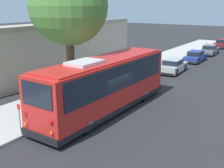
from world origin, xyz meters
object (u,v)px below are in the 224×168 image
object	(u,v)px
parked_sedan_blue	(196,57)
sign_post_near	(20,117)
street_tree	(70,0)
shuttle_bus	(105,82)
parked_sedan_gray	(210,50)
parked_sedan_silver	(173,66)
parked_sedan_maroon	(222,44)
sign_post_far	(37,109)

from	to	relation	value
parked_sedan_blue	sign_post_near	distance (m)	24.04
parked_sedan_blue	street_tree	world-z (taller)	street_tree
shuttle_bus	parked_sedan_gray	world-z (taller)	shuttle_bus
street_tree	parked_sedan_silver	bearing A→B (deg)	-12.52
parked_sedan_silver	street_tree	distance (m)	13.54
street_tree	sign_post_near	distance (m)	8.10
shuttle_bus	parked_sedan_gray	bearing A→B (deg)	1.43
street_tree	shuttle_bus	bearing A→B (deg)	-99.54
shuttle_bus	parked_sedan_blue	world-z (taller)	shuttle_bus
parked_sedan_maroon	parked_sedan_silver	bearing A→B (deg)	178.68
parked_sedan_blue	parked_sedan_gray	distance (m)	5.93
sign_post_near	parked_sedan_blue	bearing A→B (deg)	-3.72
sign_post_near	sign_post_far	bearing A→B (deg)	0.00
street_tree	sign_post_far	xyz separation A→B (m)	(-4.33, -1.23, -5.69)
shuttle_bus	sign_post_near	bearing A→B (deg)	160.53
shuttle_bus	street_tree	bearing A→B (deg)	81.34
parked_sedan_blue	sign_post_near	bearing A→B (deg)	175.94
shuttle_bus	sign_post_far	world-z (taller)	shuttle_bus
parked_sedan_silver	sign_post_far	xyz separation A→B (m)	(-16.14, 1.39, 0.38)
parked_sedan_gray	parked_sedan_maroon	world-z (taller)	parked_sedan_maroon
parked_sedan_silver	sign_post_far	bearing A→B (deg)	172.77
parked_sedan_blue	parked_sedan_gray	bearing A→B (deg)	-0.89
shuttle_bus	sign_post_near	distance (m)	5.43
parked_sedan_silver	sign_post_near	size ratio (longest dim) A/B	2.92
shuttle_bus	parked_sedan_gray	distance (m)	24.94
parked_sedan_silver	parked_sedan_gray	distance (m)	12.58
street_tree	sign_post_near	bearing A→B (deg)	-167.47
sign_post_near	parked_sedan_silver	bearing A→B (deg)	-4.59
parked_sedan_blue	parked_sedan_silver	bearing A→B (deg)	178.22
parked_sedan_blue	street_tree	size ratio (longest dim) A/B	0.46
sign_post_near	sign_post_far	distance (m)	1.21
parked_sedan_silver	sign_post_far	distance (m)	16.20
parked_sedan_blue	sign_post_near	world-z (taller)	sign_post_near
parked_sedan_maroon	sign_post_far	size ratio (longest dim) A/B	2.64
parked_sedan_maroon	sign_post_near	bearing A→B (deg)	176.73
street_tree	sign_post_far	world-z (taller)	street_tree
sign_post_far	street_tree	bearing A→B (deg)	15.85
shuttle_bus	parked_sedan_silver	xyz separation A→B (m)	(12.33, 0.47, -1.27)
parked_sedan_blue	shuttle_bus	bearing A→B (deg)	-179.43
parked_sedan_blue	sign_post_far	size ratio (longest dim) A/B	2.66
shuttle_bus	street_tree	world-z (taller)	street_tree
parked_sedan_gray	sign_post_far	distance (m)	28.77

